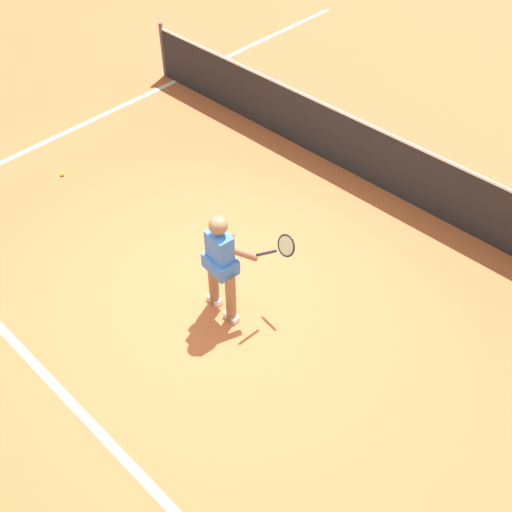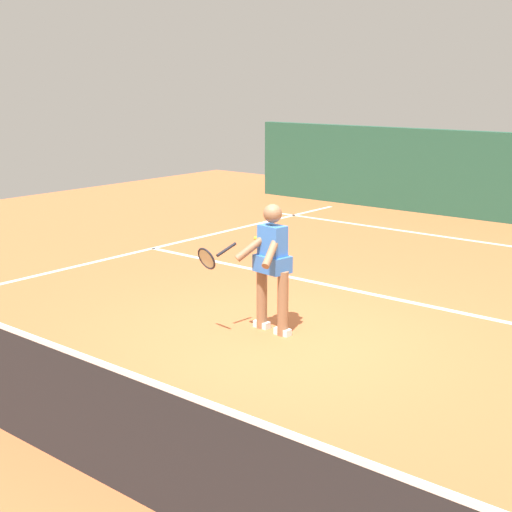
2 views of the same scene
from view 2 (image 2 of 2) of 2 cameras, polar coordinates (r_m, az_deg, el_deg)
name	(u,v)px [view 2 (image 2 of 2)]	position (r m, az deg, el deg)	size (l,w,h in m)	color
ground_plane	(281,340)	(8.49, 2.01, -6.62)	(23.51, 23.51, 0.00)	#C66638
baseline_marking	(497,244)	(14.07, 18.44, 0.89)	(10.32, 0.10, 0.01)	white
service_line_marking	(380,296)	(10.30, 9.76, -3.11)	(9.32, 0.10, 0.01)	white
sideline_right_marking	(45,274)	(11.78, -16.31, -1.35)	(0.10, 16.09, 0.01)	white
court_net	(34,391)	(6.20, -17.11, -10.14)	(10.00, 0.08, 1.07)	#4C4C51
tennis_player	(270,263)	(8.51, 1.12, -0.58)	(0.86, 0.91, 1.55)	#8C6647
tennis_ball_near	(256,238)	(13.73, -0.03, 1.43)	(0.07, 0.07, 0.07)	#D1E533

